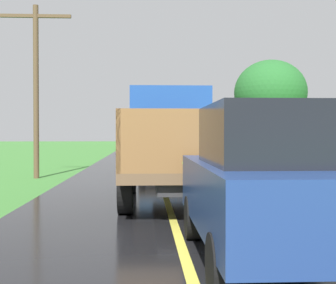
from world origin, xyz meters
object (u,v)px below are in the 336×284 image
(utility_pole_roadside, at_px, (36,82))
(roadside_tree_near_left, at_px, (270,93))
(banana_truck_near, at_px, (172,141))
(banana_truck_far, at_px, (165,138))
(following_car, at_px, (267,182))

(utility_pole_roadside, relative_size, roadside_tree_near_left, 1.08)
(banana_truck_near, height_order, banana_truck_far, same)
(banana_truck_far, height_order, roadside_tree_near_left, roadside_tree_near_left)
(banana_truck_near, distance_m, roadside_tree_near_left, 16.64)
(banana_truck_far, height_order, utility_pole_roadside, utility_pole_roadside)
(banana_truck_far, height_order, following_car, banana_truck_far)
(banana_truck_near, height_order, utility_pole_roadside, utility_pole_roadside)
(utility_pole_roadside, distance_m, roadside_tree_near_left, 14.62)
(following_car, bearing_deg, banana_truck_far, 92.07)
(banana_truck_far, xyz_separation_m, utility_pole_roadside, (-4.95, -3.73, 2.09))
(banana_truck_near, xyz_separation_m, banana_truck_far, (0.25, 9.53, 0.00))
(following_car, bearing_deg, utility_pole_roadside, 115.01)
(banana_truck_near, height_order, roadside_tree_near_left, roadside_tree_near_left)
(utility_pole_roadside, height_order, following_car, utility_pole_roadside)
(banana_truck_near, xyz_separation_m, utility_pole_roadside, (-4.70, 5.80, 2.09))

